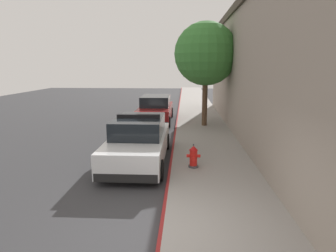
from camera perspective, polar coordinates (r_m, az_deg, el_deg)
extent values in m
cube|color=#353538|center=(16.57, -14.59, -0.91)|extent=(31.10, 60.00, 0.20)
cube|color=gray|center=(15.78, 6.61, -0.57)|extent=(2.72, 60.00, 0.15)
cube|color=maroon|center=(15.75, 1.52, -0.52)|extent=(0.08, 60.00, 0.15)
cube|color=gray|center=(14.62, 26.61, 8.56)|extent=(6.83, 22.70, 5.80)
cube|color=#473D33|center=(14.85, 27.73, 20.48)|extent=(7.07, 22.94, 0.36)
cube|color=black|center=(7.46, 21.87, 9.62)|extent=(0.06, 1.30, 1.10)
cube|color=black|center=(13.64, 13.34, 10.54)|extent=(0.06, 1.30, 1.10)
cube|color=black|center=(19.93, 10.14, 10.83)|extent=(0.06, 1.30, 1.10)
cube|color=white|center=(10.49, -5.60, -3.81)|extent=(1.84, 4.80, 0.76)
cube|color=black|center=(10.48, -5.55, 0.00)|extent=(1.64, 2.50, 0.60)
cube|color=black|center=(8.37, -8.02, -9.70)|extent=(1.76, 0.16, 0.24)
cube|color=black|center=(12.80, -4.00, -2.20)|extent=(1.76, 0.16, 0.24)
cylinder|color=black|center=(12.32, -8.34, -2.83)|extent=(0.22, 0.64, 0.64)
cylinder|color=black|center=(12.10, -0.32, -2.97)|extent=(0.22, 0.64, 0.64)
cylinder|color=black|center=(9.15, -12.58, -8.01)|extent=(0.22, 0.64, 0.64)
cylinder|color=black|center=(8.85, -1.68, -8.41)|extent=(0.22, 0.64, 0.64)
cube|color=black|center=(10.36, -5.63, 1.90)|extent=(1.48, 0.20, 0.12)
cube|color=red|center=(10.42, -7.53, 1.91)|extent=(0.44, 0.18, 0.11)
cube|color=#1E33E0|center=(10.32, -3.71, 1.88)|extent=(0.44, 0.18, 0.11)
cube|color=maroon|center=(18.04, -2.36, 2.63)|extent=(1.84, 4.80, 0.76)
cube|color=black|center=(18.10, -2.33, 4.83)|extent=(1.64, 2.50, 0.60)
cube|color=black|center=(15.79, -3.17, 0.41)|extent=(1.76, 0.16, 0.24)
cube|color=black|center=(20.38, -1.72, 2.90)|extent=(1.76, 0.16, 0.24)
cylinder|color=black|center=(19.84, -4.36, 2.64)|extent=(0.22, 0.64, 0.64)
cylinder|color=black|center=(19.69, 0.61, 2.61)|extent=(0.22, 0.64, 0.64)
cylinder|color=black|center=(16.53, -5.89, 0.86)|extent=(0.22, 0.64, 0.64)
cylinder|color=black|center=(16.34, 0.07, 0.80)|extent=(0.22, 0.64, 0.64)
cylinder|color=#4C4C51|center=(9.67, 4.83, -7.61)|extent=(0.32, 0.32, 0.06)
cylinder|color=red|center=(9.58, 4.86, -6.02)|extent=(0.24, 0.24, 0.50)
cone|color=red|center=(9.49, 4.89, -4.18)|extent=(0.28, 0.28, 0.14)
cylinder|color=#4C4C51|center=(9.47, 4.90, -3.60)|extent=(0.05, 0.05, 0.06)
cylinder|color=red|center=(9.56, 3.84, -5.67)|extent=(0.10, 0.10, 0.10)
cylinder|color=red|center=(9.57, 5.88, -5.69)|extent=(0.10, 0.10, 0.10)
cylinder|color=red|center=(9.41, 4.89, -6.29)|extent=(0.13, 0.12, 0.13)
cylinder|color=brown|center=(16.20, 7.00, 4.72)|extent=(0.28, 0.28, 2.64)
sphere|color=#387A33|center=(16.10, 7.22, 13.48)|extent=(3.29, 3.29, 3.29)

